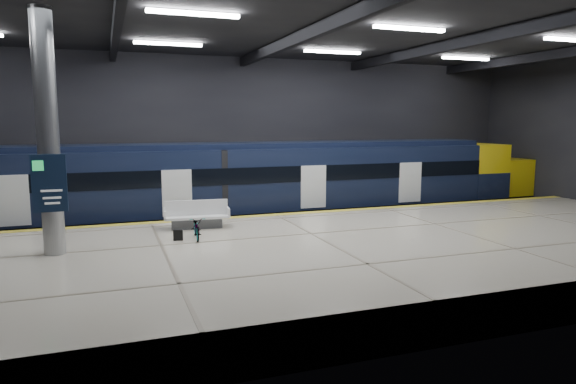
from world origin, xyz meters
name	(u,v)px	position (x,y,z in m)	size (l,w,h in m)	color
ground	(301,257)	(0.00, 0.00, 0.00)	(30.00, 30.00, 0.00)	black
room_shell	(301,97)	(0.00, 0.00, 5.72)	(30.10, 16.10, 8.05)	black
platform	(329,260)	(0.00, -2.50, 0.55)	(30.00, 11.00, 1.10)	beige
safety_strip	(277,215)	(0.00, 2.75, 1.11)	(30.00, 0.40, 0.01)	gold
rails	(258,226)	(0.00, 5.50, 0.08)	(30.00, 1.52, 0.16)	gray
train	(278,183)	(0.97, 5.50, 2.06)	(29.40, 2.84, 3.79)	black
bench	(197,218)	(-3.52, 1.23, 1.46)	(2.36, 1.15, 1.01)	#595B60
bicycle	(197,228)	(-3.82, -0.49, 1.47)	(0.49, 1.41, 0.74)	#99999E
pannier_bag	(178,235)	(-4.42, -0.49, 1.28)	(0.30, 0.18, 0.35)	black
info_column	(48,137)	(-8.00, -1.03, 4.46)	(0.90, 0.78, 6.90)	#9EA0A5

